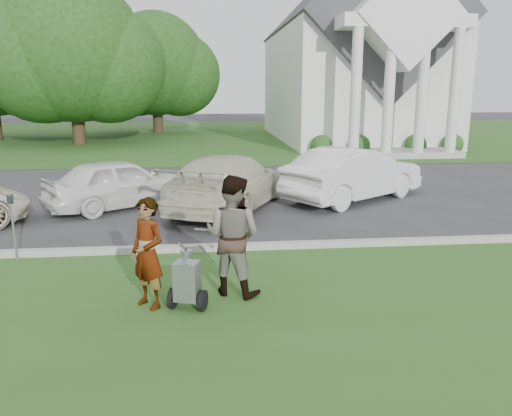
{
  "coord_description": "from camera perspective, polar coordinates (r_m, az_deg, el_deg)",
  "views": [
    {
      "loc": [
        -0.33,
        -9.31,
        3.27
      ],
      "look_at": [
        0.59,
        0.0,
        1.03
      ],
      "focal_mm": 35.0,
      "sensor_mm": 36.0,
      "label": 1
    }
  ],
  "objects": [
    {
      "name": "ground",
      "position": [
        9.87,
        -3.45,
        -5.92
      ],
      "size": [
        120.0,
        120.0,
        0.0
      ],
      "primitive_type": "plane",
      "color": "#333335",
      "rests_on": "ground"
    },
    {
      "name": "grass_strip",
      "position": [
        7.11,
        -2.46,
        -13.89
      ],
      "size": [
        80.0,
        7.0,
        0.01
      ],
      "primitive_type": "cube",
      "color": "#335A1F",
      "rests_on": "ground"
    },
    {
      "name": "church_lawn",
      "position": [
        36.45,
        -5.18,
        8.26
      ],
      "size": [
        80.0,
        30.0,
        0.01
      ],
      "primitive_type": "cube",
      "color": "#335A1F",
      "rests_on": "ground"
    },
    {
      "name": "curb",
      "position": [
        10.37,
        -3.58,
        -4.52
      ],
      "size": [
        80.0,
        0.18,
        0.15
      ],
      "primitive_type": "cube",
      "color": "#9E9E93",
      "rests_on": "ground"
    },
    {
      "name": "church",
      "position": [
        33.84,
        10.88,
        17.74
      ],
      "size": [
        9.19,
        19.0,
        24.1
      ],
      "color": "white",
      "rests_on": "ground"
    },
    {
      "name": "tree_left",
      "position": [
        32.28,
        -20.23,
        15.92
      ],
      "size": [
        10.63,
        8.4,
        9.71
      ],
      "color": "#332316",
      "rests_on": "ground"
    },
    {
      "name": "tree_back",
      "position": [
        39.49,
        -11.42,
        15.31
      ],
      "size": [
        9.61,
        7.6,
        8.89
      ],
      "color": "#332316",
      "rests_on": "ground"
    },
    {
      "name": "striping_cart",
      "position": [
        7.66,
        -7.84,
        -8.38
      ],
      "size": [
        0.76,
        1.18,
        1.02
      ],
      "rotation": [
        0.0,
        0.0,
        -0.31
      ],
      "color": "black",
      "rests_on": "ground"
    },
    {
      "name": "person_left",
      "position": [
        7.69,
        -12.28,
        -5.19
      ],
      "size": [
        0.73,
        0.72,
        1.7
      ],
      "primitive_type": "imported",
      "rotation": [
        0.0,
        0.0,
        -0.74
      ],
      "color": "#999999",
      "rests_on": "ground"
    },
    {
      "name": "person_right",
      "position": [
        7.99,
        -2.69,
        -3.24
      ],
      "size": [
        1.19,
        1.11,
        1.95
      ],
      "primitive_type": "imported",
      "rotation": [
        0.0,
        0.0,
        2.64
      ],
      "color": "#999999",
      "rests_on": "ground"
    },
    {
      "name": "parking_meter_near",
      "position": [
        10.56,
        -26.07,
        -1.19
      ],
      "size": [
        0.1,
        0.09,
        1.35
      ],
      "color": "gray",
      "rests_on": "ground"
    },
    {
      "name": "car_b",
      "position": [
        14.48,
        -15.23,
        2.76
      ],
      "size": [
        4.36,
        3.65,
        1.41
      ],
      "primitive_type": "imported",
      "rotation": [
        0.0,
        0.0,
        2.15
      ],
      "color": "white",
      "rests_on": "ground"
    },
    {
      "name": "car_c",
      "position": [
        13.83,
        -3.19,
        3.0
      ],
      "size": [
        4.04,
        5.69,
        1.53
      ],
      "primitive_type": "imported",
      "rotation": [
        0.0,
        0.0,
        2.74
      ],
      "color": "beige",
      "rests_on": "ground"
    },
    {
      "name": "car_d",
      "position": [
        15.24,
        11.12,
        3.84
      ],
      "size": [
        4.9,
        4.13,
        1.58
      ],
      "primitive_type": "imported",
      "rotation": [
        0.0,
        0.0,
        2.18
      ],
      "color": "silver",
      "rests_on": "ground"
    }
  ]
}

